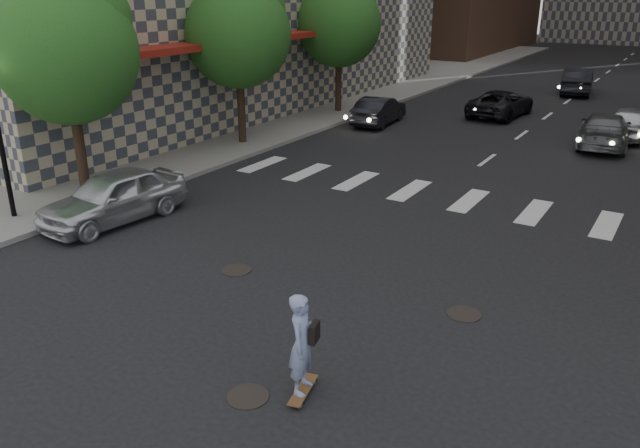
# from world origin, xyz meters

# --- Properties ---
(ground) EXTENTS (160.00, 160.00, 0.00)m
(ground) POSITION_xyz_m (0.00, 0.00, 0.00)
(ground) COLOR black
(ground) RESTS_ON ground
(sidewalk_left) EXTENTS (13.00, 80.00, 0.15)m
(sidewalk_left) POSITION_xyz_m (-14.50, 20.00, 0.07)
(sidewalk_left) COLOR gray
(sidewalk_left) RESTS_ON ground
(tree_a) EXTENTS (4.20, 4.20, 6.60)m
(tree_a) POSITION_xyz_m (-9.45, 3.14, 4.65)
(tree_a) COLOR #382619
(tree_a) RESTS_ON sidewalk_left
(tree_b) EXTENTS (4.20, 4.20, 6.60)m
(tree_b) POSITION_xyz_m (-9.45, 11.14, 4.65)
(tree_b) COLOR #382619
(tree_b) RESTS_ON sidewalk_left
(tree_c) EXTENTS (4.20, 4.20, 6.60)m
(tree_c) POSITION_xyz_m (-9.45, 19.14, 4.65)
(tree_c) COLOR #382619
(tree_c) RESTS_ON sidewalk_left
(manhole_a) EXTENTS (0.70, 0.70, 0.02)m
(manhole_a) POSITION_xyz_m (1.20, -2.50, 0.01)
(manhole_a) COLOR black
(manhole_a) RESTS_ON ground
(manhole_b) EXTENTS (0.70, 0.70, 0.02)m
(manhole_b) POSITION_xyz_m (-2.00, 1.20, 0.01)
(manhole_b) COLOR black
(manhole_b) RESTS_ON ground
(manhole_c) EXTENTS (0.70, 0.70, 0.02)m
(manhole_c) POSITION_xyz_m (3.30, 2.00, 0.01)
(manhole_c) COLOR black
(manhole_c) RESTS_ON ground
(skateboarder) EXTENTS (0.55, 0.95, 1.84)m
(skateboarder) POSITION_xyz_m (1.93, -1.96, 0.96)
(skateboarder) COLOR brown
(skateboarder) RESTS_ON ground
(silver_sedan) EXTENTS (2.14, 4.46, 1.47)m
(silver_sedan) POSITION_xyz_m (-7.00, 2.00, 0.74)
(silver_sedan) COLOR silver
(silver_sedan) RESTS_ON ground
(traffic_car_a) EXTENTS (1.78, 4.12, 1.32)m
(traffic_car_a) POSITION_xyz_m (-6.50, 17.71, 0.66)
(traffic_car_a) COLOR black
(traffic_car_a) RESTS_ON ground
(traffic_car_b) EXTENTS (2.38, 4.92, 1.38)m
(traffic_car_b) POSITION_xyz_m (3.40, 18.66, 0.69)
(traffic_car_b) COLOR #595C61
(traffic_car_b) RESTS_ON ground
(traffic_car_c) EXTENTS (2.52, 4.87, 1.31)m
(traffic_car_c) POSITION_xyz_m (-2.07, 22.67, 0.66)
(traffic_car_c) COLOR black
(traffic_car_c) RESTS_ON ground
(traffic_car_d) EXTENTS (1.90, 4.23, 1.41)m
(traffic_car_d) POSITION_xyz_m (4.15, 20.83, 0.71)
(traffic_car_d) COLOR silver
(traffic_car_d) RESTS_ON ground
(traffic_car_e) EXTENTS (2.26, 4.91, 1.56)m
(traffic_car_e) POSITION_xyz_m (-0.13, 32.00, 0.78)
(traffic_car_e) COLOR black
(traffic_car_e) RESTS_ON ground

